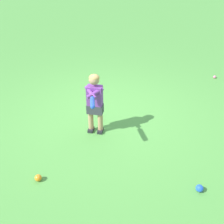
{
  "coord_description": "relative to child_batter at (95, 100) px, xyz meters",
  "views": [
    {
      "loc": [
        4.19,
        1.47,
        2.81
      ],
      "look_at": [
        0.54,
        0.28,
        0.45
      ],
      "focal_mm": 43.57,
      "sensor_mm": 36.0,
      "label": 1
    }
  ],
  "objects": [
    {
      "name": "play_ball_behind_batter",
      "position": [
        1.34,
        -0.35,
        -0.6
      ],
      "size": [
        0.1,
        0.1,
        0.1
      ],
      "primitive_type": "sphere",
      "color": "orange",
      "rests_on": "ground"
    },
    {
      "name": "child_batter",
      "position": [
        0.0,
        0.0,
        0.0
      ],
      "size": [
        0.74,
        0.4,
        1.08
      ],
      "color": "#232328",
      "rests_on": "ground"
    },
    {
      "name": "play_ball_by_bucket",
      "position": [
        0.84,
        1.8,
        -0.6
      ],
      "size": [
        0.1,
        0.1,
        0.1
      ],
      "primitive_type": "sphere",
      "color": "blue",
      "rests_on": "ground"
    },
    {
      "name": "ground_plane",
      "position": [
        -0.57,
        0.01,
        -0.65
      ],
      "size": [
        40.0,
        40.0,
        0.0
      ],
      "primitive_type": "plane",
      "color": "#519942"
    },
    {
      "name": "play_ball_center_lawn",
      "position": [
        -3.03,
        1.98,
        -0.61
      ],
      "size": [
        0.07,
        0.07,
        0.07
      ],
      "primitive_type": "sphere",
      "color": "pink",
      "rests_on": "ground"
    }
  ]
}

